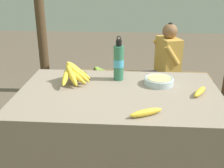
{
  "coord_description": "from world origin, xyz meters",
  "views": [
    {
      "loc": [
        0.08,
        -1.79,
        1.57
      ],
      "look_at": [
        -0.05,
        0.05,
        0.83
      ],
      "focal_mm": 45.0,
      "sensor_mm": 36.0,
      "label": 1
    }
  ],
  "objects_px": {
    "banana_bunch_ripe": "(74,72)",
    "banana_bunch_green": "(98,70)",
    "loose_banana_side": "(200,92)",
    "wooden_bench": "(135,79)",
    "seated_vendor": "(164,61)",
    "loose_banana_front": "(146,112)",
    "water_bottle": "(119,62)",
    "serving_bowl": "(159,81)"
  },
  "relations": [
    {
      "from": "loose_banana_side",
      "to": "banana_bunch_green",
      "type": "height_order",
      "value": "loose_banana_side"
    },
    {
      "from": "wooden_bench",
      "to": "seated_vendor",
      "type": "xyz_separation_m",
      "value": [
        0.33,
        -0.05,
        0.25
      ]
    },
    {
      "from": "serving_bowl",
      "to": "seated_vendor",
      "type": "height_order",
      "value": "seated_vendor"
    },
    {
      "from": "banana_bunch_ripe",
      "to": "banana_bunch_green",
      "type": "xyz_separation_m",
      "value": [
        0.02,
        1.31,
        -0.43
      ]
    },
    {
      "from": "water_bottle",
      "to": "loose_banana_side",
      "type": "distance_m",
      "value": 0.63
    },
    {
      "from": "banana_bunch_ripe",
      "to": "seated_vendor",
      "type": "bearing_deg",
      "value": 57.05
    },
    {
      "from": "wooden_bench",
      "to": "seated_vendor",
      "type": "relative_size",
      "value": 1.75
    },
    {
      "from": "banana_bunch_green",
      "to": "seated_vendor",
      "type": "bearing_deg",
      "value": -3.09
    },
    {
      "from": "water_bottle",
      "to": "loose_banana_side",
      "type": "relative_size",
      "value": 1.88
    },
    {
      "from": "banana_bunch_green",
      "to": "serving_bowl",
      "type": "bearing_deg",
      "value": -64.85
    },
    {
      "from": "seated_vendor",
      "to": "wooden_bench",
      "type": "bearing_deg",
      "value": -25.91
    },
    {
      "from": "water_bottle",
      "to": "serving_bowl",
      "type": "bearing_deg",
      "value": -15.29
    },
    {
      "from": "banana_bunch_ripe",
      "to": "loose_banana_front",
      "type": "xyz_separation_m",
      "value": [
        0.52,
        -0.5,
        -0.06
      ]
    },
    {
      "from": "wooden_bench",
      "to": "loose_banana_front",
      "type": "bearing_deg",
      "value": -88.98
    },
    {
      "from": "banana_bunch_ripe",
      "to": "water_bottle",
      "type": "distance_m",
      "value": 0.35
    },
    {
      "from": "seated_vendor",
      "to": "banana_bunch_green",
      "type": "distance_m",
      "value": 0.81
    },
    {
      "from": "wooden_bench",
      "to": "serving_bowl",
      "type": "bearing_deg",
      "value": -83.54
    },
    {
      "from": "wooden_bench",
      "to": "banana_bunch_green",
      "type": "bearing_deg",
      "value": -179.63
    },
    {
      "from": "banana_bunch_ripe",
      "to": "banana_bunch_green",
      "type": "height_order",
      "value": "banana_bunch_ripe"
    },
    {
      "from": "seated_vendor",
      "to": "serving_bowl",
      "type": "bearing_deg",
      "value": 63.8
    },
    {
      "from": "loose_banana_front",
      "to": "banana_bunch_green",
      "type": "bearing_deg",
      "value": 105.41
    },
    {
      "from": "loose_banana_side",
      "to": "wooden_bench",
      "type": "relative_size",
      "value": 0.1
    },
    {
      "from": "serving_bowl",
      "to": "loose_banana_front",
      "type": "height_order",
      "value": "serving_bowl"
    },
    {
      "from": "serving_bowl",
      "to": "water_bottle",
      "type": "height_order",
      "value": "water_bottle"
    },
    {
      "from": "loose_banana_side",
      "to": "wooden_bench",
      "type": "height_order",
      "value": "loose_banana_side"
    },
    {
      "from": "banana_bunch_ripe",
      "to": "loose_banana_front",
      "type": "distance_m",
      "value": 0.72
    },
    {
      "from": "loose_banana_side",
      "to": "seated_vendor",
      "type": "height_order",
      "value": "seated_vendor"
    },
    {
      "from": "banana_bunch_ripe",
      "to": "loose_banana_front",
      "type": "bearing_deg",
      "value": -43.71
    },
    {
      "from": "loose_banana_side",
      "to": "banana_bunch_green",
      "type": "bearing_deg",
      "value": 120.74
    },
    {
      "from": "loose_banana_front",
      "to": "wooden_bench",
      "type": "xyz_separation_m",
      "value": [
        -0.03,
        1.81,
        -0.48
      ]
    },
    {
      "from": "serving_bowl",
      "to": "seated_vendor",
      "type": "xyz_separation_m",
      "value": [
        0.18,
        1.27,
        -0.23
      ]
    },
    {
      "from": "banana_bunch_ripe",
      "to": "wooden_bench",
      "type": "height_order",
      "value": "banana_bunch_ripe"
    },
    {
      "from": "serving_bowl",
      "to": "water_bottle",
      "type": "bearing_deg",
      "value": 164.71
    },
    {
      "from": "water_bottle",
      "to": "loose_banana_front",
      "type": "relative_size",
      "value": 1.64
    },
    {
      "from": "serving_bowl",
      "to": "seated_vendor",
      "type": "distance_m",
      "value": 1.3
    },
    {
      "from": "water_bottle",
      "to": "wooden_bench",
      "type": "bearing_deg",
      "value": 82.77
    },
    {
      "from": "serving_bowl",
      "to": "loose_banana_side",
      "type": "xyz_separation_m",
      "value": [
        0.26,
        -0.17,
        -0.01
      ]
    },
    {
      "from": "water_bottle",
      "to": "loose_banana_side",
      "type": "height_order",
      "value": "water_bottle"
    },
    {
      "from": "banana_bunch_ripe",
      "to": "loose_banana_side",
      "type": "bearing_deg",
      "value": -10.52
    },
    {
      "from": "loose_banana_front",
      "to": "seated_vendor",
      "type": "xyz_separation_m",
      "value": [
        0.3,
        1.77,
        -0.22
      ]
    },
    {
      "from": "banana_bunch_ripe",
      "to": "loose_banana_side",
      "type": "relative_size",
      "value": 1.88
    },
    {
      "from": "serving_bowl",
      "to": "wooden_bench",
      "type": "xyz_separation_m",
      "value": [
        -0.15,
        1.31,
        -0.49
      ]
    }
  ]
}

